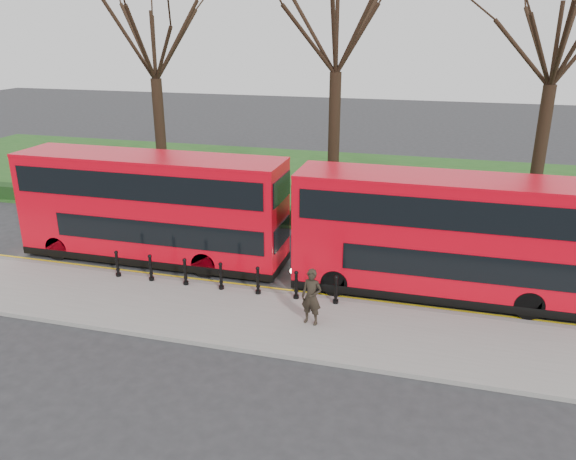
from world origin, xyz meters
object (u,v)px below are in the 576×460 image
(bus_lead, at_px, (151,209))
(pedestrian, at_px, (312,297))
(bollard_row, at_px, (221,276))
(bus_rear, at_px, (450,238))

(bus_lead, height_order, pedestrian, bus_lead)
(bollard_row, height_order, pedestrian, pedestrian)
(bus_lead, distance_m, bus_rear, 11.81)
(bus_lead, bearing_deg, bollard_row, -30.25)
(pedestrian, bearing_deg, bus_rear, 51.05)
(bus_rear, distance_m, pedestrian, 5.62)
(bus_lead, distance_m, pedestrian, 8.63)
(bus_lead, bearing_deg, pedestrian, -26.79)
(bus_lead, height_order, bus_rear, bus_lead)
(bollard_row, height_order, bus_rear, bus_rear)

